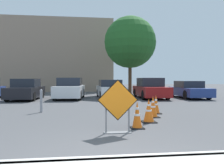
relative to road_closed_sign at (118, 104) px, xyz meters
name	(u,v)px	position (x,y,z in m)	size (l,w,h in m)	color
ground_plane	(93,102)	(-0.39, 7.88, -0.77)	(96.00, 96.00, 0.00)	#4C4C4F
curb_lip	(113,161)	(-0.39, -2.12, -0.70)	(23.45, 0.20, 0.14)	beige
road_closed_sign	(118,104)	(0.00, 0.00, 0.00)	(1.09, 0.20, 1.43)	black
traffic_cone_nearest	(137,115)	(0.65, 0.52, -0.38)	(0.39, 0.39, 0.80)	black
traffic_cone_second	(149,111)	(1.25, 1.36, -0.38)	(0.47, 0.47, 0.79)	black
traffic_cone_third	(153,107)	(1.68, 2.27, -0.38)	(0.45, 0.45, 0.80)	black
traffic_cone_fourth	(156,104)	(2.07, 3.09, -0.38)	(0.41, 0.41, 0.78)	black
parked_car_second	(26,90)	(-5.03, 10.30, -0.09)	(1.95, 4.07, 1.47)	black
parked_car_third	(70,89)	(-2.00, 10.60, -0.05)	(2.12, 4.19, 1.55)	silver
parked_car_fourth	(110,89)	(1.03, 10.98, -0.11)	(1.91, 4.69, 1.40)	silver
parked_car_fifth	(150,89)	(4.06, 10.47, -0.06)	(2.00, 4.54, 1.54)	maroon
parked_car_sixth	(189,90)	(7.08, 10.30, -0.15)	(2.03, 4.53, 1.31)	navy
bollard_nearest	(41,100)	(-2.76, 4.04, -0.24)	(0.12, 0.12, 1.00)	gray
building_facade_backdrop	(58,56)	(-4.27, 22.05, 3.50)	(13.31, 5.00, 8.54)	gray
street_tree_behind_lot	(130,42)	(3.27, 14.34, 4.11)	(4.79, 4.79, 7.29)	#513823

